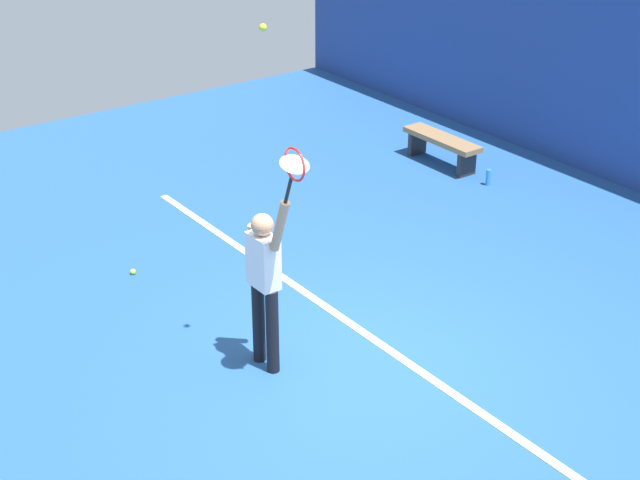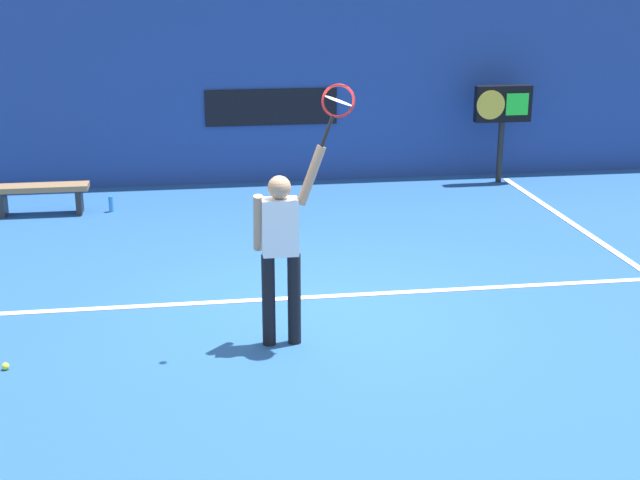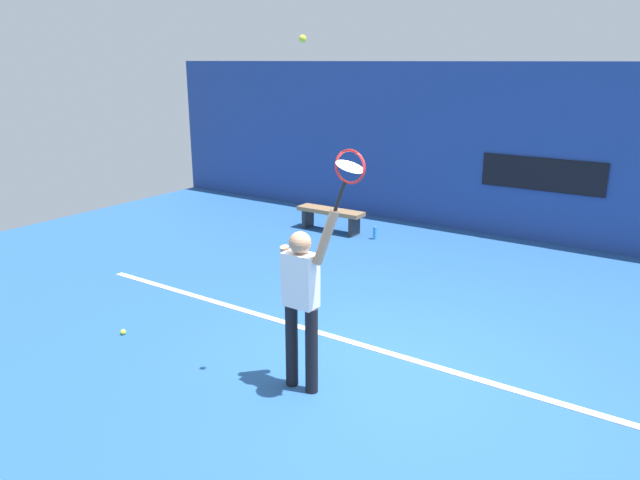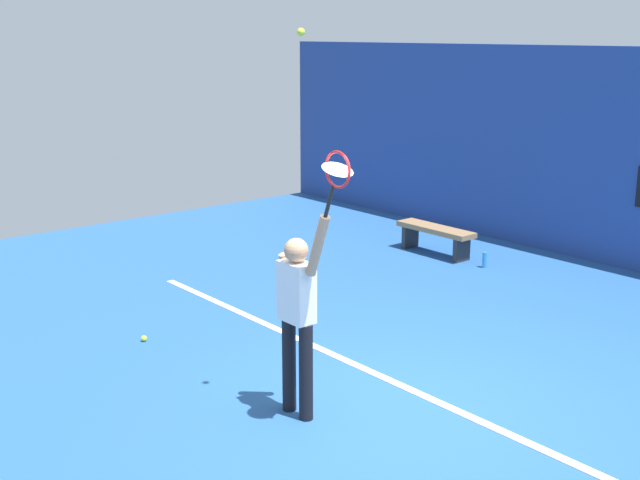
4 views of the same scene
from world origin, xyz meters
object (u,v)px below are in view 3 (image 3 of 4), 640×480
object	(u,v)px
tennis_player	(301,297)
court_bench	(331,215)
water_bottle	(375,233)
tennis_racket	(349,170)
spare_ball	(123,332)
tennis_ball	(303,39)

from	to	relation	value
tennis_player	court_bench	distance (m)	6.04
tennis_player	water_bottle	xyz separation A→B (m)	(-2.03, 5.18, -0.89)
tennis_racket	water_bottle	world-z (taller)	tennis_racket
tennis_player	spare_ball	size ratio (longest dim) A/B	28.97
spare_ball	tennis_ball	bearing A→B (deg)	6.25
tennis_racket	spare_ball	size ratio (longest dim) A/B	9.19
court_bench	tennis_racket	bearing A→B (deg)	-55.46
tennis_racket	tennis_ball	distance (m)	1.24
tennis_ball	water_bottle	bearing A→B (deg)	111.57
tennis_ball	water_bottle	distance (m)	6.43
spare_ball	tennis_player	bearing A→B (deg)	4.93
tennis_player	court_bench	xyz separation A→B (m)	(-3.03, 5.18, -0.67)
tennis_player	tennis_racket	bearing A→B (deg)	-0.46
water_bottle	spare_ball	distance (m)	5.43
tennis_racket	tennis_player	bearing A→B (deg)	179.54
tennis_player	tennis_racket	size ratio (longest dim) A/B	3.15
tennis_racket	tennis_ball	bearing A→B (deg)	173.18
tennis_ball	court_bench	distance (m)	6.71
tennis_ball	tennis_racket	bearing A→B (deg)	-6.82
tennis_player	tennis_racket	distance (m)	1.43
tennis_racket	court_bench	xyz separation A→B (m)	(-3.57, 5.18, -2.00)
tennis_racket	tennis_ball	xyz separation A→B (m)	(-0.54, 0.06, 1.11)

